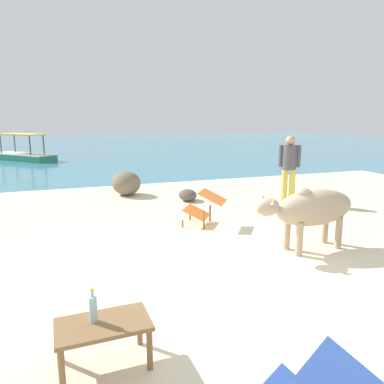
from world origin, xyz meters
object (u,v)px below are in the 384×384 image
object	(u,v)px
low_bench_table	(103,330)
deck_chair_far	(205,206)
cow	(312,208)
person_standing	(289,164)
boat_green	(23,154)
bottle	(93,308)

from	to	relation	value
low_bench_table	deck_chair_far	world-z (taller)	deck_chair_far
cow	low_bench_table	distance (m)	3.77
cow	person_standing	size ratio (longest dim) A/B	1.11
deck_chair_far	boat_green	xyz separation A→B (m)	(-4.37, 13.36, -0.13)
low_bench_table	bottle	world-z (taller)	bottle
low_bench_table	bottle	bearing A→B (deg)	146.85
boat_green	deck_chair_far	bearing A→B (deg)	155.86
deck_chair_far	cow	bearing A→B (deg)	156.49
low_bench_table	person_standing	distance (m)	6.69
cow	person_standing	bearing A→B (deg)	-122.21
person_standing	boat_green	xyz separation A→B (m)	(-6.97, 12.29, -0.70)
cow	deck_chair_far	size ratio (longest dim) A/B	1.93
bottle	boat_green	xyz separation A→B (m)	(-2.03, 16.79, -0.26)
deck_chair_far	boat_green	size ratio (longest dim) A/B	0.27
cow	deck_chair_far	xyz separation A→B (m)	(-1.08, 1.77, -0.28)
bottle	person_standing	bearing A→B (deg)	42.34
cow	low_bench_table	xyz separation A→B (m)	(-3.35, -1.70, -0.33)
bottle	deck_chair_far	xyz separation A→B (m)	(2.34, 3.43, -0.13)
cow	deck_chair_far	world-z (taller)	cow
cow	boat_green	bearing A→B (deg)	-74.30
low_bench_table	person_standing	xyz separation A→B (m)	(4.87, 4.54, 0.62)
low_bench_table	bottle	distance (m)	0.20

